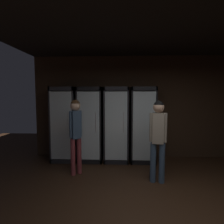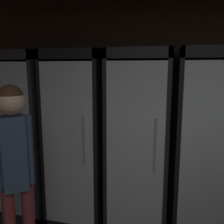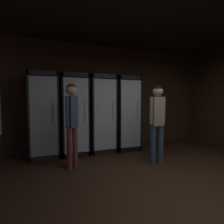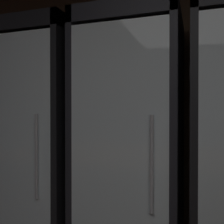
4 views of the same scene
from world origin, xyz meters
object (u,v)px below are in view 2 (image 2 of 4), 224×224
object	(u,v)px
cooler_right	(207,149)
shopper_near	(15,161)
cooler_left	(81,139)
cooler_center	(140,144)
cooler_far_left	(29,136)

from	to	relation	value
cooler_right	shopper_near	bearing A→B (deg)	-148.05
cooler_left	cooler_center	distance (m)	0.68
cooler_center	cooler_right	distance (m)	0.68
cooler_left	cooler_right	bearing A→B (deg)	0.05
cooler_center	cooler_right	xyz separation A→B (m)	(0.68, -0.00, -0.00)
cooler_right	cooler_left	bearing A→B (deg)	-179.95
cooler_far_left	shopper_near	distance (m)	1.09
cooler_far_left	shopper_near	xyz separation A→B (m)	(0.51, -0.96, 0.09)
cooler_left	cooler_center	xyz separation A→B (m)	(0.68, 0.00, -0.01)
cooler_far_left	cooler_right	bearing A→B (deg)	0.04
cooler_left	cooler_right	xyz separation A→B (m)	(1.37, 0.00, -0.01)
cooler_far_left	cooler_right	world-z (taller)	same
cooler_right	shopper_near	size ratio (longest dim) A/B	1.19
cooler_left	cooler_center	world-z (taller)	same
cooler_center	cooler_right	size ratio (longest dim) A/B	1.00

